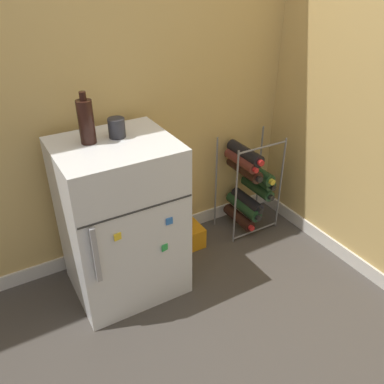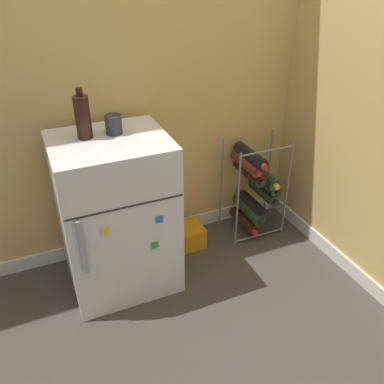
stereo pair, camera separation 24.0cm
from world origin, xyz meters
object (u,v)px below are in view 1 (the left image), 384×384
wine_rack (248,184)px  fridge_top_bottle (86,121)px  mini_fridge (121,220)px  soda_box (182,237)px  fridge_top_cup (117,128)px

wine_rack → fridge_top_bottle: size_ratio=2.70×
mini_fridge → fridge_top_bottle: (-0.10, 0.06, 0.55)m
mini_fridge → wine_rack: (0.94, 0.12, -0.11)m
wine_rack → soda_box: bearing=177.9°
wine_rack → fridge_top_cup: (-0.89, -0.06, 0.60)m
wine_rack → fridge_top_cup: fridge_top_cup is taller
wine_rack → fridge_top_cup: 1.08m
soda_box → mini_fridge: bearing=-162.5°
mini_fridge → soda_box: (0.44, 0.14, -0.37)m
mini_fridge → fridge_top_cup: (0.05, 0.06, 0.49)m
mini_fridge → fridge_top_bottle: 0.56m
fridge_top_cup → wine_rack: bearing=3.9°
wine_rack → fridge_top_bottle: 1.23m
wine_rack → fridge_top_cup: bearing=-176.1°
mini_fridge → soda_box: mini_fridge is taller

